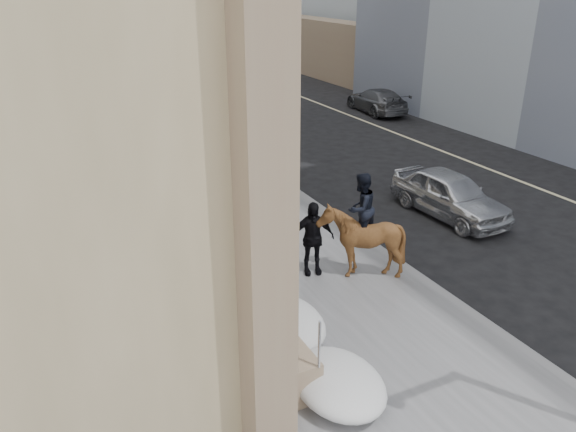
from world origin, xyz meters
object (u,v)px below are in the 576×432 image
(car_silver, at_px, (450,194))
(car_grey, at_px, (377,100))
(mounted_horse_left, at_px, (270,239))
(mounted_horse_right, at_px, (361,235))
(pedestrian, at_px, (312,238))

(car_silver, bearing_deg, car_grey, 61.67)
(mounted_horse_left, bearing_deg, car_silver, -179.34)
(mounted_horse_left, xyz_separation_m, mounted_horse_right, (2.07, -0.73, -0.03))
(mounted_horse_left, relative_size, mounted_horse_right, 1.04)
(car_silver, relative_size, car_grey, 0.92)
(pedestrian, bearing_deg, car_silver, 30.89)
(mounted_horse_right, distance_m, pedestrian, 1.18)
(mounted_horse_right, bearing_deg, car_grey, -146.26)
(mounted_horse_right, relative_size, car_silver, 0.63)
(mounted_horse_left, bearing_deg, pedestrian, 162.80)
(mounted_horse_right, relative_size, pedestrian, 1.39)
(pedestrian, distance_m, car_silver, 5.87)
(mounted_horse_left, xyz_separation_m, car_grey, (12.93, 14.31, -0.57))
(mounted_horse_left, bearing_deg, mounted_horse_right, 149.38)
(car_grey, bearing_deg, car_silver, 70.09)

